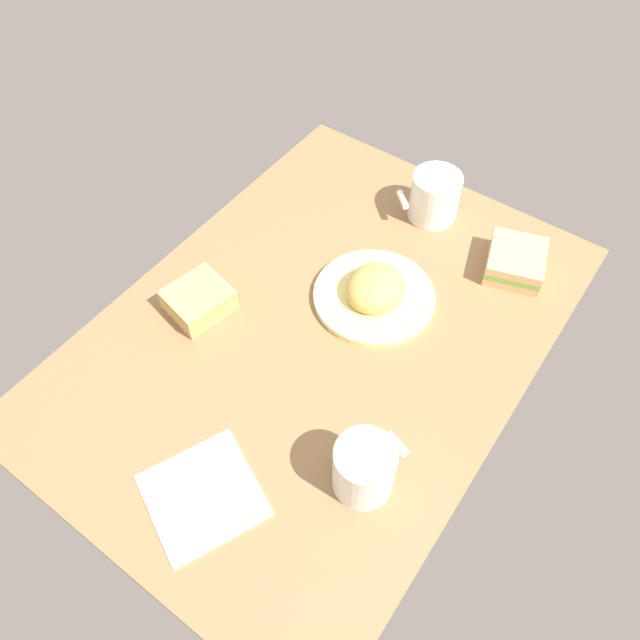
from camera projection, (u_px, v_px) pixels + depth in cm
name	position (u px, v px, depth cm)	size (l,w,h in cm)	color
tabletop	(320.00, 335.00, 101.93)	(90.00, 64.00, 2.00)	#936D47
plate_of_food	(375.00, 292.00, 103.77)	(20.59, 20.59, 6.18)	#EAE58C
coffee_mug_black	(434.00, 196.00, 113.66)	(10.89, 10.55, 9.08)	white
coffee_mug_milky	(364.00, 468.00, 82.03)	(10.75, 8.37, 8.99)	white
sandwich_main	(199.00, 300.00, 102.15)	(11.39, 10.64, 4.40)	tan
sandwich_side	(515.00, 262.00, 107.30)	(12.79, 12.12, 4.40)	#DBB77A
paper_napkin	(203.00, 495.00, 84.44)	(14.48, 14.48, 0.30)	white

